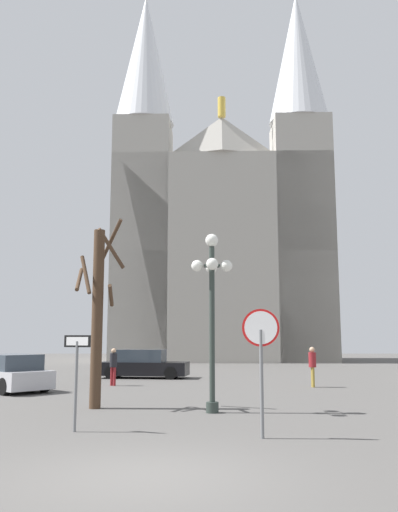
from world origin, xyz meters
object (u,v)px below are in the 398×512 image
at_px(pedestrian_standing, 112,363).
at_px(bare_tree, 96,310).
at_px(stop_sign, 260,346).
at_px(parked_car_near_black, 142,365).
at_px(one_way_arrow_sign, 75,367).
at_px(cathedral, 220,230).
at_px(street_lamp, 211,295).
at_px(pedestrian_walking, 311,363).
at_px(parked_car_far_silver, 6,374).

bearing_deg(pedestrian_standing, bare_tree, -85.06).
xyz_separation_m(stop_sign, parked_car_near_black, (-4.30, 16.77, -1.26)).
height_order(one_way_arrow_sign, pedestrian_standing, one_way_arrow_sign).
bearing_deg(parked_car_near_black, stop_sign, -75.62).
bearing_deg(cathedral, parked_car_near_black, -104.14).
bearing_deg(one_way_arrow_sign, stop_sign, -10.94).
relative_size(stop_sign, bare_tree, 0.47).
relative_size(street_lamp, pedestrian_standing, 3.19).
distance_m(cathedral, bare_tree, 33.62).
height_order(one_way_arrow_sign, street_lamp, street_lamp).
xyz_separation_m(stop_sign, street_lamp, (-0.98, 3.90, 1.42)).
distance_m(cathedral, one_way_arrow_sign, 37.81).
height_order(pedestrian_walking, pedestrian_standing, pedestrian_walking).
xyz_separation_m(street_lamp, pedestrian_standing, (-4.18, 8.47, -2.38)).
height_order(cathedral, street_lamp, cathedral).
bearing_deg(parked_car_near_black, cathedral, 75.86).
bearing_deg(parked_car_far_silver, one_way_arrow_sign, -62.43).
bearing_deg(parked_car_far_silver, pedestrian_walking, 7.68).
distance_m(street_lamp, pedestrian_walking, 9.28).
height_order(bare_tree, pedestrian_standing, bare_tree).
bearing_deg(parked_car_near_black, pedestrian_standing, -101.01).
height_order(street_lamp, bare_tree, bare_tree).
relative_size(stop_sign, one_way_arrow_sign, 1.26).
distance_m(cathedral, parked_car_near_black, 23.51).
bearing_deg(pedestrian_standing, parked_car_near_black, 78.99).
distance_m(parked_car_near_black, pedestrian_standing, 4.50).
relative_size(street_lamp, bare_tree, 0.88).
distance_m(cathedral, pedestrian_walking, 27.53).
xyz_separation_m(street_lamp, parked_car_far_silver, (-8.01, 6.08, -2.69)).
distance_m(one_way_arrow_sign, pedestrian_walking, 13.34).
bearing_deg(one_way_arrow_sign, pedestrian_standing, 94.72).
relative_size(street_lamp, parked_car_far_silver, 1.20).
xyz_separation_m(stop_sign, pedestrian_walking, (3.54, 11.67, -0.92)).
xyz_separation_m(cathedral, one_way_arrow_sign, (-4.95, -35.99, -10.47)).
bearing_deg(pedestrian_standing, one_way_arrow_sign, -85.28).
xyz_separation_m(cathedral, pedestrian_walking, (2.79, -25.14, -10.88)).
height_order(stop_sign, bare_tree, bare_tree).
bearing_deg(street_lamp, one_way_arrow_sign, -136.30).
height_order(cathedral, stop_sign, cathedral).
xyz_separation_m(parked_car_near_black, pedestrian_walking, (7.84, -5.11, 0.34)).
xyz_separation_m(one_way_arrow_sign, pedestrian_walking, (7.74, 10.85, -0.42)).
distance_m(bare_tree, parked_car_near_black, 12.16).
distance_m(stop_sign, street_lamp, 4.26).
bearing_deg(cathedral, pedestrian_walking, -83.66).
distance_m(parked_car_far_silver, pedestrian_standing, 4.52).
bearing_deg(bare_tree, stop_sign, -46.95).
bearing_deg(pedestrian_standing, parked_car_far_silver, -148.02).
height_order(cathedral, pedestrian_walking, cathedral).
relative_size(parked_car_far_silver, pedestrian_walking, 2.54).
xyz_separation_m(street_lamp, bare_tree, (-3.53, 0.93, -0.40)).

